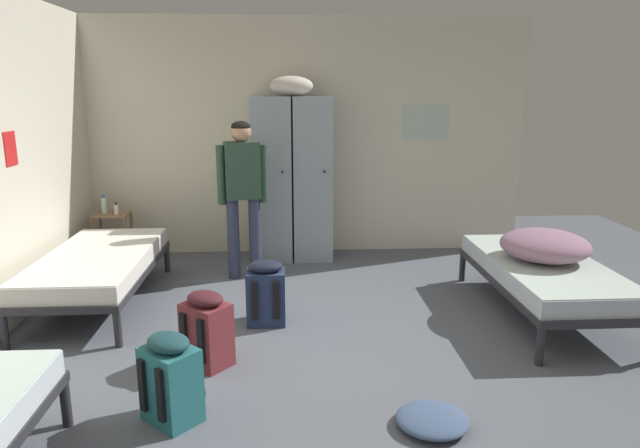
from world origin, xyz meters
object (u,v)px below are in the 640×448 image
at_px(backpack_teal, 172,380).
at_px(backpack_maroon, 208,330).
at_px(shelf_unit, 113,233).
at_px(person_traveler, 243,185).
at_px(bedding_heap, 545,245).
at_px(bed_left_rear, 98,264).
at_px(lotion_bottle, 116,209).
at_px(clothes_pile_denim, 432,420).
at_px(backpack_navy, 266,294).
at_px(water_bottle, 104,205).
at_px(locker_bank, 292,175).
at_px(bed_right, 544,273).

height_order(backpack_teal, backpack_maroon, same).
distance_m(shelf_unit, person_traveler, 1.76).
bearing_deg(backpack_maroon, bedding_heap, 15.97).
relative_size(bed_left_rear, bedding_heap, 2.51).
relative_size(lotion_bottle, backpack_maroon, 0.24).
bearing_deg(clothes_pile_denim, backpack_maroon, 148.37).
xyz_separation_m(lotion_bottle, backpack_navy, (1.72, -1.80, -0.37)).
distance_m(shelf_unit, backpack_teal, 3.50).
bearing_deg(backpack_teal, bed_left_rear, 118.09).
relative_size(backpack_navy, clothes_pile_denim, 1.28).
bearing_deg(water_bottle, clothes_pile_denim, -50.02).
distance_m(locker_bank, bed_right, 2.91).
height_order(lotion_bottle, backpack_navy, lotion_bottle).
bearing_deg(bed_left_rear, water_bottle, 103.86).
bearing_deg(clothes_pile_denim, locker_bank, 102.46).
distance_m(locker_bank, backpack_teal, 3.49).
xyz_separation_m(backpack_teal, backpack_maroon, (0.11, 0.70, 0.00)).
bearing_deg(bed_left_rear, bed_right, -6.84).
distance_m(locker_bank, water_bottle, 2.14).
relative_size(bed_right, backpack_maroon, 3.45).
bearing_deg(locker_bank, bed_right, -40.99).
height_order(locker_bank, bed_left_rear, locker_bank).
relative_size(bedding_heap, clothes_pile_denim, 1.75).
bearing_deg(water_bottle, backpack_maroon, -60.14).
bearing_deg(clothes_pile_denim, bed_left_rear, 140.53).
bearing_deg(lotion_bottle, bedding_heap, -22.67).
distance_m(locker_bank, bed_left_rear, 2.34).
distance_m(bed_left_rear, water_bottle, 1.41).
bearing_deg(locker_bank, bedding_heap, -40.52).
distance_m(water_bottle, clothes_pile_denim, 4.54).
xyz_separation_m(shelf_unit, water_bottle, (-0.08, 0.02, 0.32)).
bearing_deg(lotion_bottle, water_bottle, 158.20).
bearing_deg(backpack_maroon, locker_bank, 76.43).
bearing_deg(backpack_maroon, backpack_navy, 61.67).
height_order(shelf_unit, bedding_heap, bedding_heap).
bearing_deg(bedding_heap, bed_right, -89.58).
relative_size(bedding_heap, backpack_maroon, 1.37).
bearing_deg(backpack_navy, bed_left_rear, 161.36).
xyz_separation_m(locker_bank, shelf_unit, (-2.03, -0.08, -0.62)).
distance_m(bedding_heap, clothes_pile_denim, 2.23).
bearing_deg(bed_left_rear, backpack_navy, -18.64).
bearing_deg(water_bottle, shelf_unit, -14.04).
distance_m(bedding_heap, backpack_navy, 2.42).
bearing_deg(bed_left_rear, clothes_pile_denim, -39.47).
height_order(person_traveler, clothes_pile_denim, person_traveler).
distance_m(person_traveler, lotion_bottle, 1.60).
height_order(locker_bank, bed_right, locker_bank).
distance_m(bed_right, backpack_navy, 2.40).
height_order(locker_bank, shelf_unit, locker_bank).
height_order(person_traveler, backpack_navy, person_traveler).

